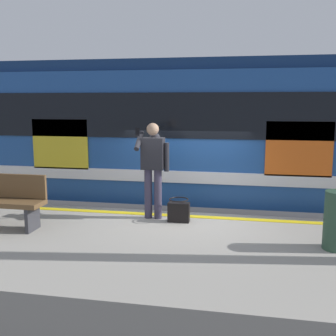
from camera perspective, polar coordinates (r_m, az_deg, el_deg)
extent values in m
plane|color=#3D3D3F|center=(8.11, 2.07, -12.81)|extent=(23.90, 23.90, 0.00)
cube|color=#9E998E|center=(6.27, -0.50, -14.92)|extent=(14.35, 3.63, 0.96)
cube|color=yellow|center=(7.51, 1.76, -6.82)|extent=(14.06, 0.16, 0.01)
cube|color=slate|center=(9.24, 3.26, -9.45)|extent=(18.65, 0.08, 0.16)
cube|color=slate|center=(10.60, 4.28, -6.96)|extent=(18.65, 0.08, 0.16)
cube|color=#1E478C|center=(9.52, 2.34, 4.91)|extent=(13.82, 3.06, 2.73)
cube|color=navy|center=(9.51, 2.40, 13.87)|extent=(13.54, 2.81, 0.24)
cube|color=black|center=(7.97, 0.72, 7.47)|extent=(13.13, 0.03, 0.90)
cube|color=silver|center=(8.11, 0.70, -1.25)|extent=(13.13, 0.03, 0.24)
cube|color=#D85919|center=(7.96, 18.14, 2.56)|extent=(1.23, 0.02, 1.05)
cube|color=gold|center=(8.76, -15.10, 3.29)|extent=(1.23, 0.02, 1.05)
cylinder|color=black|center=(12.38, -17.89, -2.61)|extent=(0.84, 0.12, 0.84)
cylinder|color=#383347|center=(7.25, -1.44, -3.73)|extent=(0.14, 0.14, 0.91)
cylinder|color=#383347|center=(7.29, -2.82, -3.66)|extent=(0.14, 0.14, 0.91)
cube|color=black|center=(7.14, -2.17, 2.07)|extent=(0.40, 0.24, 0.57)
sphere|color=black|center=(7.27, -1.90, 4.29)|extent=(0.20, 0.20, 0.20)
sphere|color=tan|center=(7.10, -2.19, 5.54)|extent=(0.22, 0.22, 0.22)
cylinder|color=black|center=(7.10, -0.20, 1.57)|extent=(0.09, 0.09, 0.51)
cylinder|color=black|center=(7.09, -4.14, 3.90)|extent=(0.09, 0.42, 0.33)
cube|color=black|center=(6.98, -4.37, 5.13)|extent=(0.07, 0.02, 0.15)
cube|color=black|center=(7.12, 1.54, -6.31)|extent=(0.38, 0.17, 0.35)
torus|color=black|center=(7.06, 1.55, -4.48)|extent=(0.34, 0.34, 0.02)
cube|color=brown|center=(7.39, -22.72, -2.27)|extent=(1.66, 0.06, 0.40)
cube|color=#333338|center=(7.00, -18.74, -6.66)|extent=(0.06, 0.40, 0.45)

